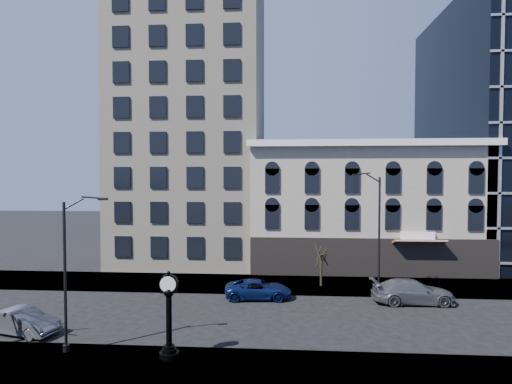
{
  "coord_description": "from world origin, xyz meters",
  "views": [
    {
      "loc": [
        4.03,
        -25.47,
        9.03
      ],
      "look_at": [
        2.0,
        4.0,
        8.0
      ],
      "focal_mm": 28.0,
      "sensor_mm": 36.0,
      "label": 1
    }
  ],
  "objects": [
    {
      "name": "cream_tower",
      "position": [
        -6.11,
        18.88,
        19.32
      ],
      "size": [
        15.9,
        15.4,
        42.5
      ],
      "color": "beige",
      "rests_on": "ground"
    },
    {
      "name": "car_far_b",
      "position": [
        13.38,
        3.76,
        0.84
      ],
      "size": [
        5.86,
        2.55,
        1.68
      ],
      "primitive_type": "imported",
      "rotation": [
        0.0,
        0.0,
        1.61
      ],
      "color": "#595B60",
      "rests_on": "ground"
    },
    {
      "name": "sidewalk_far",
      "position": [
        0.0,
        8.0,
        0.06
      ],
      "size": [
        160.0,
        6.0,
        0.12
      ],
      "primitive_type": "cube",
      "color": "gray",
      "rests_on": "ground"
    },
    {
      "name": "street_lamp_near",
      "position": [
        -6.51,
        -5.87,
        6.27
      ],
      "size": [
        2.08,
        0.68,
        8.15
      ],
      "rotation": [
        0.0,
        0.0,
        0.22
      ],
      "color": "black",
      "rests_on": "sidewalk_near"
    },
    {
      "name": "bare_tree_far",
      "position": [
        7.16,
        7.56,
        2.83
      ],
      "size": [
        2.1,
        2.1,
        3.6
      ],
      "color": "black",
      "rests_on": "sidewalk_far"
    },
    {
      "name": "car_far_a",
      "position": [
        2.17,
        4.1,
        0.69
      ],
      "size": [
        5.14,
        2.66,
        1.39
      ],
      "primitive_type": "imported",
      "rotation": [
        0.0,
        0.0,
        1.64
      ],
      "color": "#0C194C",
      "rests_on": "ground"
    },
    {
      "name": "victorian_row",
      "position": [
        12.0,
        15.89,
        6.0
      ],
      "size": [
        22.6,
        11.19,
        12.5
      ],
      "color": "#ABA08D",
      "rests_on": "ground"
    },
    {
      "name": "sidewalk_near",
      "position": [
        0.0,
        -8.0,
        0.06
      ],
      "size": [
        160.0,
        6.0,
        0.12
      ],
      "primitive_type": "cube",
      "color": "gray",
      "rests_on": "ground"
    },
    {
      "name": "street_clock",
      "position": [
        -1.62,
        -6.28,
        2.07
      ],
      "size": [
        0.98,
        0.98,
        4.32
      ],
      "rotation": [
        0.0,
        0.0,
        0.11
      ],
      "color": "black",
      "rests_on": "sidewalk_near"
    },
    {
      "name": "ground",
      "position": [
        0.0,
        0.0,
        0.0
      ],
      "size": [
        160.0,
        160.0,
        0.0
      ],
      "primitive_type": "plane",
      "color": "black",
      "rests_on": "ground"
    },
    {
      "name": "car_near_b",
      "position": [
        -11.07,
        -3.65,
        0.73
      ],
      "size": [
        4.64,
        2.49,
        1.45
      ],
      "primitive_type": "imported",
      "rotation": [
        0.0,
        0.0,
        1.34
      ],
      "color": "#595B60",
      "rests_on": "ground"
    },
    {
      "name": "street_lamp_far",
      "position": [
        10.79,
        5.87,
        7.3
      ],
      "size": [
        2.45,
        0.72,
        9.52
      ],
      "rotation": [
        0.0,
        0.0,
        3.33
      ],
      "color": "black",
      "rests_on": "sidewalk_far"
    }
  ]
}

